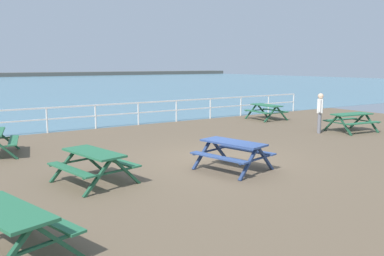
{
  "coord_description": "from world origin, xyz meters",
  "views": [
    {
      "loc": [
        -7.01,
        -9.37,
        2.83
      ],
      "look_at": [
        -0.07,
        1.35,
        0.8
      ],
      "focal_mm": 37.39,
      "sensor_mm": 36.0,
      "label": 1
    }
  ],
  "objects_px": {
    "picnic_table_near_right": "(233,149)",
    "picnic_table_seaward": "(352,118)",
    "picnic_table_mid_centre": "(94,159)",
    "visitor": "(320,110)",
    "picnic_table_near_left": "(6,222)",
    "picnic_table_far_right": "(266,108)"
  },
  "relations": [
    {
      "from": "picnic_table_near_right",
      "to": "picnic_table_seaward",
      "type": "relative_size",
      "value": 1.07
    },
    {
      "from": "picnic_table_near_right",
      "to": "picnic_table_mid_centre",
      "type": "distance_m",
      "value": 3.68
    },
    {
      "from": "picnic_table_near_left",
      "to": "picnic_table_far_right",
      "type": "bearing_deg",
      "value": -72.75
    },
    {
      "from": "picnic_table_near_right",
      "to": "picnic_table_mid_centre",
      "type": "bearing_deg",
      "value": 62.78
    },
    {
      "from": "picnic_table_near_left",
      "to": "picnic_table_seaward",
      "type": "distance_m",
      "value": 14.78
    },
    {
      "from": "picnic_table_mid_centre",
      "to": "picnic_table_seaward",
      "type": "distance_m",
      "value": 11.83
    },
    {
      "from": "picnic_table_far_right",
      "to": "visitor",
      "type": "height_order",
      "value": "visitor"
    },
    {
      "from": "picnic_table_mid_centre",
      "to": "picnic_table_far_right",
      "type": "height_order",
      "value": "same"
    },
    {
      "from": "picnic_table_far_right",
      "to": "picnic_table_seaward",
      "type": "distance_m",
      "value": 4.79
    },
    {
      "from": "picnic_table_far_right",
      "to": "picnic_table_near_right",
      "type": "bearing_deg",
      "value": 135.56
    },
    {
      "from": "picnic_table_near_right",
      "to": "visitor",
      "type": "distance_m",
      "value": 7.25
    },
    {
      "from": "picnic_table_far_right",
      "to": "picnic_table_seaward",
      "type": "height_order",
      "value": "same"
    },
    {
      "from": "visitor",
      "to": "picnic_table_mid_centre",
      "type": "bearing_deg",
      "value": 63.92
    },
    {
      "from": "picnic_table_seaward",
      "to": "visitor",
      "type": "bearing_deg",
      "value": 167.62
    },
    {
      "from": "picnic_table_far_right",
      "to": "picnic_table_seaward",
      "type": "bearing_deg",
      "value": -171.31
    },
    {
      "from": "picnic_table_near_right",
      "to": "visitor",
      "type": "height_order",
      "value": "visitor"
    },
    {
      "from": "picnic_table_near_left",
      "to": "picnic_table_mid_centre",
      "type": "xyz_separation_m",
      "value": [
        2.37,
        3.04,
        0.0
      ]
    },
    {
      "from": "picnic_table_seaward",
      "to": "visitor",
      "type": "relative_size",
      "value": 1.19
    },
    {
      "from": "picnic_table_near_left",
      "to": "picnic_table_far_right",
      "type": "relative_size",
      "value": 1.13
    },
    {
      "from": "picnic_table_mid_centre",
      "to": "visitor",
      "type": "relative_size",
      "value": 1.25
    },
    {
      "from": "picnic_table_near_right",
      "to": "picnic_table_mid_centre",
      "type": "height_order",
      "value": "same"
    },
    {
      "from": "picnic_table_near_right",
      "to": "picnic_table_seaward",
      "type": "distance_m",
      "value": 8.45
    }
  ]
}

